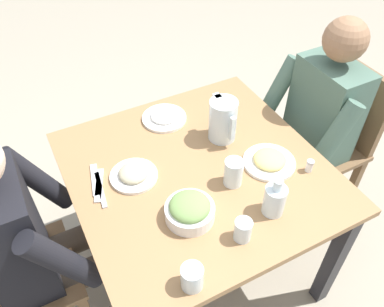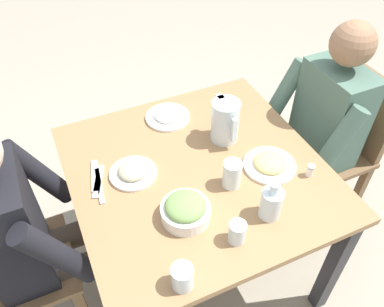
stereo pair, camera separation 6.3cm
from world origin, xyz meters
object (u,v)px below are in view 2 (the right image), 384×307
at_px(dining_table, 197,186).
at_px(plate_fries, 270,164).
at_px(diner_far, 312,130).
at_px(salad_bowl, 185,210).
at_px(chair_far, 338,141).
at_px(plate_yoghurt, 168,116).
at_px(water_pitcher, 225,121).
at_px(plate_beans, 133,172).
at_px(diner_near, 40,229).
at_px(water_glass_near_right, 237,232).
at_px(water_glass_far_left, 232,174).
at_px(salt_shaker, 310,170).
at_px(oil_carafe, 271,204).
at_px(water_glass_center, 182,277).

relative_size(dining_table, plate_fries, 4.65).
bearing_deg(diner_far, salad_bowl, -70.88).
xyz_separation_m(chair_far, plate_yoghurt, (-0.28, -0.83, 0.24)).
bearing_deg(plate_fries, water_pitcher, -159.05).
xyz_separation_m(salad_bowl, plate_beans, (-0.28, -0.11, -0.03)).
distance_m(diner_near, plate_beans, 0.41).
distance_m(plate_yoghurt, water_glass_near_right, 0.71).
height_order(water_glass_far_left, salt_shaker, water_glass_far_left).
bearing_deg(salt_shaker, dining_table, -118.86).
distance_m(chair_far, salad_bowl, 1.05).
bearing_deg(diner_near, plate_yoghurt, 116.54).
relative_size(water_pitcher, oil_carafe, 1.16).
xyz_separation_m(plate_fries, water_glass_near_right, (0.25, -0.29, 0.03)).
height_order(diner_far, plate_beans, diner_far).
distance_m(diner_near, plate_fries, 0.93).
bearing_deg(plate_fries, plate_yoghurt, -150.30).
distance_m(chair_far, oil_carafe, 0.85).
distance_m(plate_yoghurt, water_glass_far_left, 0.49).
relative_size(dining_table, oil_carafe, 6.06).
xyz_separation_m(plate_yoghurt, water_glass_far_left, (0.48, 0.07, 0.04)).
relative_size(water_glass_center, water_glass_near_right, 1.02).
bearing_deg(plate_beans, water_glass_far_left, 58.30).
distance_m(diner_near, salad_bowl, 0.56).
relative_size(diner_near, water_glass_center, 13.30).
bearing_deg(chair_far, plate_beans, -90.30).
xyz_separation_m(chair_far, salt_shaker, (0.29, -0.45, 0.25)).
bearing_deg(water_pitcher, dining_table, -56.55).
height_order(chair_far, plate_fries, chair_far).
bearing_deg(chair_far, diner_near, -88.25).
relative_size(diner_near, diner_far, 1.00).
xyz_separation_m(chair_far, oil_carafe, (0.38, -0.70, 0.28)).
relative_size(chair_far, water_pitcher, 4.57).
xyz_separation_m(water_glass_center, water_glass_near_right, (-0.07, 0.23, -0.00)).
bearing_deg(plate_yoghurt, oil_carafe, 11.10).
xyz_separation_m(diner_far, salad_bowl, (0.27, -0.78, 0.12)).
xyz_separation_m(plate_yoghurt, plate_fries, (0.46, 0.26, 0.00)).
height_order(dining_table, chair_far, chair_far).
xyz_separation_m(water_glass_far_left, salt_shaker, (0.09, 0.31, -0.03)).
relative_size(plate_yoghurt, salt_shaker, 3.78).
height_order(chair_far, diner_far, diner_far).
relative_size(plate_yoghurt, water_glass_center, 2.33).
distance_m(diner_far, water_pitcher, 0.49).
distance_m(dining_table, plate_beans, 0.28).
height_order(water_pitcher, salad_bowl, water_pitcher).
relative_size(dining_table, diner_far, 0.86).
height_order(diner_far, oil_carafe, diner_far).
bearing_deg(water_glass_near_right, plate_beans, -152.42).
bearing_deg(water_glass_center, salt_shaker, 108.73).
xyz_separation_m(plate_beans, water_glass_center, (0.51, -0.01, 0.03)).
relative_size(plate_beans, water_glass_center, 2.16).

